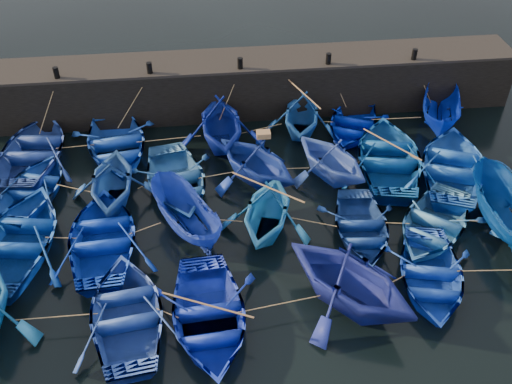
{
  "coord_description": "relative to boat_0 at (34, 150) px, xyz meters",
  "views": [
    {
      "loc": [
        -1.85,
        -13.48,
        14.65
      ],
      "look_at": [
        0.0,
        3.2,
        0.7
      ],
      "focal_mm": 40.0,
      "sensor_mm": 36.0,
      "label": 1
    }
  ],
  "objects": [
    {
      "name": "boat_2",
      "position": [
        7.98,
        0.28,
        0.61
      ],
      "size": [
        3.95,
        4.55,
        2.35
      ],
      "primitive_type": "imported",
      "rotation": [
        0.0,
        0.0,
        0.03
      ],
      "color": "navy",
      "rests_on": "ground"
    },
    {
      "name": "boat_17",
      "position": [
        12.67,
        -6.1,
        -0.13
      ],
      "size": [
        3.3,
        4.37,
        0.86
      ],
      "primitive_type": "imported",
      "rotation": [
        0.0,
        0.0,
        -0.09
      ],
      "color": "navy",
      "rests_on": "ground"
    },
    {
      "name": "boat_6",
      "position": [
        0.41,
        -2.51,
        -0.11
      ],
      "size": [
        4.23,
        5.07,
        0.91
      ],
      "primitive_type": "imported",
      "rotation": [
        0.0,
        0.0,
        2.86
      ],
      "color": "#143F99",
      "rests_on": "ground"
    },
    {
      "name": "boat_3",
      "position": [
        11.65,
        0.83,
        0.47
      ],
      "size": [
        4.16,
        4.57,
        2.06
      ],
      "primitive_type": "imported",
      "rotation": [
        0.0,
        0.0,
        -0.22
      ],
      "color": "#154A97",
      "rests_on": "ground"
    },
    {
      "name": "boat_8",
      "position": [
        5.98,
        -2.72,
        -0.06
      ],
      "size": [
        4.37,
        5.47,
        1.01
      ],
      "primitive_type": "imported",
      "rotation": [
        0.0,
        0.0,
        0.19
      ],
      "color": "#2E68B8",
      "rests_on": "ground"
    },
    {
      "name": "boat_13",
      "position": [
        0.49,
        -5.51,
        0.01
      ],
      "size": [
        4.73,
        6.06,
        1.15
      ],
      "primitive_type": "imported",
      "rotation": [
        0.0,
        0.0,
        2.99
      ],
      "color": "navy",
      "rests_on": "ground"
    },
    {
      "name": "boat_24",
      "position": [
        14.36,
        -8.66,
        -0.1
      ],
      "size": [
        4.1,
        5.05,
        0.92
      ],
      "primitive_type": "imported",
      "rotation": [
        0.0,
        0.0,
        -0.23
      ],
      "color": "blue",
      "rests_on": "ground"
    },
    {
      "name": "boat_10",
      "position": [
        12.29,
        -2.54,
        0.45
      ],
      "size": [
        4.82,
        5.0,
        2.02
      ],
      "primitive_type": "imported",
      "rotation": [
        0.0,
        0.0,
        3.68
      ],
      "color": "blue",
      "rests_on": "ground"
    },
    {
      "name": "bollard_3",
      "position": [
        13.05,
        2.38,
        2.31
      ],
      "size": [
        0.24,
        0.24,
        0.5
      ],
      "primitive_type": "cylinder",
      "color": "black",
      "rests_on": "quay_top"
    },
    {
      "name": "boat_0",
      "position": [
        0.0,
        0.0,
        0.0
      ],
      "size": [
        4.36,
        5.76,
        1.12
      ],
      "primitive_type": "imported",
      "rotation": [
        0.0,
        0.0,
        3.05
      ],
      "color": "navy",
      "rests_on": "ground"
    },
    {
      "name": "boat_18",
      "position": [
        15.31,
        -6.24,
        -0.09
      ],
      "size": [
        5.44,
        5.65,
        0.95
      ],
      "primitive_type": "imported",
      "rotation": [
        0.0,
        0.0,
        -0.67
      ],
      "color": "#2D6AB4",
      "rests_on": "ground"
    },
    {
      "name": "boat_16",
      "position": [
        9.29,
        -5.45,
        0.47
      ],
      "size": [
        4.45,
        4.79,
        2.06
      ],
      "primitive_type": "imported",
      "rotation": [
        0.0,
        0.0,
        -0.33
      ],
      "color": "blue",
      "rests_on": "ground"
    },
    {
      "name": "boat_12",
      "position": [
        17.32,
        -3.06,
        0.01
      ],
      "size": [
        5.67,
        6.55,
        1.14
      ],
      "primitive_type": "imported",
      "rotation": [
        0.0,
        0.0,
        2.76
      ],
      "color": "blue",
      "rests_on": "ground"
    },
    {
      "name": "boat_7",
      "position": [
        3.6,
        -3.12,
        0.49
      ],
      "size": [
        3.51,
        4.05,
        2.11
      ],
      "primitive_type": "imported",
      "rotation": [
        0.0,
        0.0,
        3.13
      ],
      "color": "#1E498C",
      "rests_on": "ground"
    },
    {
      "name": "boat_11",
      "position": [
        14.88,
        -2.16,
        0.02
      ],
      "size": [
        5.04,
        6.3,
        1.17
      ],
      "primitive_type": "imported",
      "rotation": [
        0.0,
        0.0,
        2.95
      ],
      "color": "navy",
      "rests_on": "ground"
    },
    {
      "name": "boat_4",
      "position": [
        14.0,
        0.73,
        -0.11
      ],
      "size": [
        4.65,
        5.23,
        0.9
      ],
      "primitive_type": "imported",
      "rotation": [
        0.0,
        0.0,
        -0.44
      ],
      "color": "#001799",
      "rests_on": "ground"
    },
    {
      "name": "boat_1",
      "position": [
        3.4,
        0.09,
        -0.01
      ],
      "size": [
        4.59,
        5.83,
        1.1
      ],
      "primitive_type": "imported",
      "rotation": [
        0.0,
        0.0,
        0.16
      ],
      "color": "blue",
      "rests_on": "ground"
    },
    {
      "name": "ground",
      "position": [
        9.05,
        -7.22,
        -0.56
      ],
      "size": [
        120.0,
        120.0,
        0.0
      ],
      "primitive_type": "plane",
      "color": "black",
      "rests_on": "ground"
    },
    {
      "name": "boat_23",
      "position": [
        11.43,
        -9.19,
        0.67
      ],
      "size": [
        6.15,
        6.2,
        2.47
      ],
      "primitive_type": "imported",
      "rotation": [
        0.0,
        0.0,
        0.74
      ],
      "color": "navy",
      "rests_on": "ground"
    },
    {
      "name": "boat_21",
      "position": [
        4.47,
        -9.13,
        -0.06
      ],
      "size": [
        4.05,
        5.23,
        1.0
      ],
      "primitive_type": "imported",
      "rotation": [
        0.0,
        0.0,
        3.27
      ],
      "color": "#22429E",
      "rests_on": "ground"
    },
    {
      "name": "bollard_0",
      "position": [
        1.05,
        2.38,
        2.31
      ],
      "size": [
        0.24,
        0.24,
        0.5
      ],
      "primitive_type": "cylinder",
      "color": "black",
      "rests_on": "quay_top"
    },
    {
      "name": "boat_5",
      "position": [
        18.11,
        0.67,
        0.3
      ],
      "size": [
        3.17,
        4.78,
        1.73
      ],
      "primitive_type": "imported",
      "rotation": [
        0.0,
        0.0,
        -0.36
      ],
      "color": "#041EA7",
      "rests_on": "ground"
    },
    {
      "name": "boat_15",
      "position": [
        6.33,
        -5.19,
        0.23
      ],
      "size": [
        3.29,
        4.35,
        1.59
      ],
      "primitive_type": "imported",
      "rotation": [
        0.0,
        0.0,
        3.63
      ],
      "color": "#17309A",
      "rests_on": "ground"
    },
    {
      "name": "quay_top",
      "position": [
        9.05,
        3.28,
        2.0
      ],
      "size": [
        26.0,
        2.5,
        0.12
      ],
      "primitive_type": "cube",
      "color": "black",
      "rests_on": "quay_wall"
    },
    {
      "name": "bollard_4",
      "position": [
        17.05,
        2.38,
        2.31
      ],
      "size": [
        0.24,
        0.24,
        0.5
      ],
      "primitive_type": "cylinder",
      "color": "black",
      "rests_on": "quay_top"
    },
    {
      "name": "loose_oars",
      "position": [
        10.69,
        -4.09,
        1.04
      ],
      "size": [
        10.19,
        12.48,
        1.11
      ],
      "color": "#99724C",
      "rests_on": "ground"
    },
    {
      "name": "bollard_2",
      "position": [
        9.05,
        2.38,
        2.31
      ],
      "size": [
        0.24,
        0.24,
        0.5
      ],
      "primitive_type": "cylinder",
      "color": "black",
      "rests_on": "quay_top"
    },
    {
      "name": "wooden_crate",
      "position": [
        9.51,
        -2.48,
        1.73
      ],
      "size": [
        0.54,
        0.39,
        0.23
      ],
      "primitive_type": "cube",
      "color": "#976C42",
      "rests_on": "boat_9"
    },
    {
      "name": "quay_wall",
      "position": [
        9.05,
        3.28,
        0.69
      ],
      "size": [
        26.0,
        2.5,
        2.5
      ],
      "primitive_type": "cube",
      "color": "black",
      "rests_on": "ground"
    },
    {
      "name": "boat_9",
      "position": [
        9.21,
        -2.48,
        0.52
      ],
      "size": [
        5.36,
        5.45,
        2.17
      ],
      "primitive_type": "imported",
      "rotation": [
        0.0,
        0.0,
        3.82
      ],
      "color": "navy",
      "rests_on": "ground"
    },
    {
      "name": "boat_19",
      "position": [
        17.84,
        -6.39,
        0.33
      ],
      "size": [
        1.77,
        4.62,
        1.78
      ],
      "primitive_type": "imported",
      "rotation": [
        0.0,
        0.0,
        3.15
      ],
      "color": "navy",
      "rests_on": "ground"
    },
    {
      "name": "bollard_1",
      "position": [
        5.05,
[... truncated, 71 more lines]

